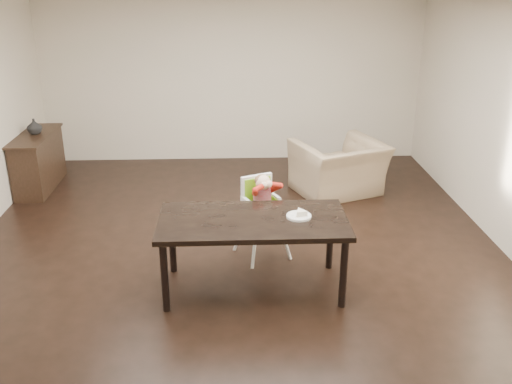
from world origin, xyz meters
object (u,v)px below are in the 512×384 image
high_chair (261,198)px  armchair (339,159)px  sideboard (38,161)px  dining_table (253,226)px

high_chair → armchair: 2.14m
sideboard → dining_table: bearing=-44.5°
high_chair → armchair: armchair is taller
dining_table → sideboard: (-2.94, 2.89, -0.27)m
sideboard → high_chair: bearing=-35.5°
dining_table → sideboard: sideboard is taller
dining_table → armchair: armchair is taller
dining_table → high_chair: size_ratio=1.91×
dining_table → sideboard: 4.13m
dining_table → armchair: bearing=62.6°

